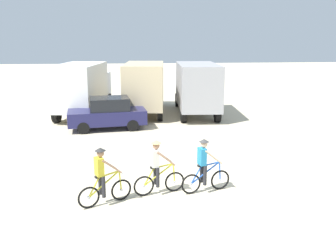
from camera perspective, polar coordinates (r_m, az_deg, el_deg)
ground_plane at (r=12.46m, az=3.23°, el=-9.45°), size 120.00×120.00×0.00m
box_truck_white_box at (r=23.83m, az=-13.44°, el=6.15°), size 3.25×7.00×3.35m
box_truck_tan_camper at (r=23.78m, az=-3.71°, el=6.49°), size 2.90×6.92×3.35m
box_truck_grey_hauler at (r=23.43m, az=4.55°, el=6.36°), size 2.68×6.85×3.35m
sedan_parked at (r=19.96m, az=-9.57°, el=2.00°), size 4.40×2.30×1.76m
cyclist_orange_shirt at (r=10.98m, az=-10.34°, el=-8.22°), size 1.57×0.87×1.82m
cyclist_cowboy_hat at (r=11.51m, az=-1.67°, el=-6.93°), size 1.69×0.62×1.82m
cyclist_near_camera at (r=11.71m, az=5.85°, el=-6.62°), size 1.69×0.62×1.82m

